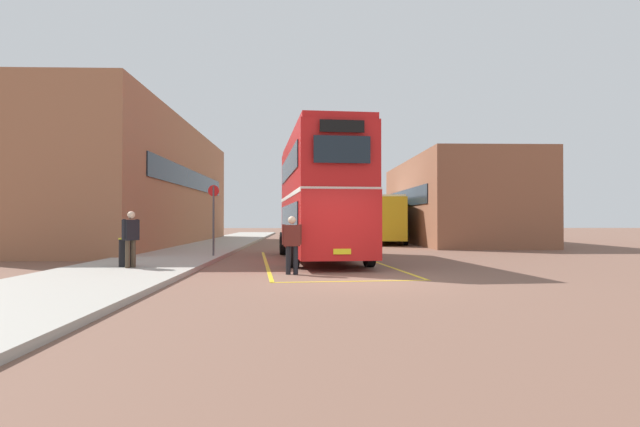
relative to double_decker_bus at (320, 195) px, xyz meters
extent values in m
plane|color=brown|center=(0.66, 7.40, -2.51)|extent=(135.60, 135.60, 0.00)
cube|color=#A39E93|center=(-5.84, 9.80, -2.44)|extent=(4.00, 57.60, 0.14)
cube|color=#9E6647|center=(-10.81, 12.08, 1.12)|extent=(6.75, 24.92, 7.26)
cube|color=#19232D|center=(-7.41, 12.08, 1.48)|extent=(0.06, 18.94, 1.10)
cube|color=brown|center=(9.42, 14.41, 0.21)|extent=(6.52, 16.43, 5.44)
cube|color=#232D38|center=(6.13, 14.41, 0.48)|extent=(0.06, 12.49, 1.10)
cylinder|color=black|center=(-1.54, 2.99, -2.01)|extent=(0.38, 1.02, 1.00)
cylinder|color=black|center=(0.93, 3.24, -2.01)|extent=(0.38, 1.02, 1.00)
cylinder|color=black|center=(-0.93, -3.24, -2.01)|extent=(0.38, 1.02, 1.00)
cylinder|color=black|center=(1.54, -2.99, -2.01)|extent=(0.38, 1.02, 1.00)
cube|color=red|center=(0.00, 0.00, -1.11)|extent=(3.37, 10.28, 2.10)
cube|color=red|center=(0.00, 0.00, 0.99)|extent=(3.35, 10.08, 2.10)
cube|color=red|center=(0.00, 0.00, 2.14)|extent=(3.24, 9.97, 0.20)
cube|color=white|center=(0.00, 0.00, -0.06)|extent=(3.39, 10.18, 0.14)
cube|color=#19232D|center=(-1.21, -0.12, -0.81)|extent=(0.84, 8.24, 0.84)
cube|color=#19232D|center=(-1.21, -0.12, 1.09)|extent=(0.84, 8.24, 0.84)
cube|color=#19232D|center=(1.21, 0.12, -0.81)|extent=(0.84, 8.24, 0.84)
cube|color=#19232D|center=(1.21, 0.12, 1.09)|extent=(0.84, 8.24, 0.84)
cube|color=#19232D|center=(0.49, -5.04, 1.09)|extent=(1.67, 0.20, 0.80)
cube|color=black|center=(0.49, -5.04, 1.77)|extent=(1.31, 0.17, 0.36)
cube|color=#19232D|center=(-0.49, 5.04, -0.71)|extent=(1.91, 0.23, 1.00)
cube|color=yellow|center=(0.49, -5.04, -1.88)|extent=(0.52, 0.08, 0.16)
cylinder|color=black|center=(3.61, 16.80, -2.05)|extent=(0.36, 0.94, 0.92)
cylinder|color=black|center=(6.13, 16.52, -2.05)|extent=(0.36, 0.94, 0.92)
cylinder|color=black|center=(3.06, 11.70, -2.05)|extent=(0.36, 0.94, 0.92)
cylinder|color=black|center=(5.57, 11.43, -2.05)|extent=(0.36, 0.94, 0.92)
cube|color=gold|center=(4.59, 14.11, -0.91)|extent=(3.36, 8.76, 2.60)
cube|color=silver|center=(4.59, 14.11, 0.45)|extent=(3.17, 8.40, 0.12)
cube|color=#19232D|center=(3.36, 14.25, -0.56)|extent=(0.77, 6.80, 0.96)
cube|color=#19232D|center=(5.83, 13.98, -0.56)|extent=(0.77, 6.80, 0.96)
cube|color=#19232D|center=(5.06, 18.38, -0.61)|extent=(1.95, 0.25, 1.10)
cylinder|color=black|center=(-0.85, -5.33, -2.11)|extent=(0.14, 0.14, 0.80)
cylinder|color=black|center=(-1.06, -5.33, -2.11)|extent=(0.14, 0.14, 0.80)
cube|color=#591E19|center=(-0.96, -5.33, -1.41)|extent=(0.47, 0.23, 0.60)
cylinder|color=#591E19|center=(-0.72, -5.33, -1.38)|extent=(0.09, 0.09, 0.57)
cylinder|color=#591E19|center=(-1.19, -5.33, -1.38)|extent=(0.09, 0.09, 0.57)
sphere|color=beige|center=(-0.96, -5.35, -0.97)|extent=(0.22, 0.22, 0.22)
cylinder|color=#473828|center=(-5.66, -4.54, -1.97)|extent=(0.14, 0.14, 0.81)
cylinder|color=#473828|center=(-5.77, -4.72, -1.97)|extent=(0.14, 0.14, 0.81)
cube|color=black|center=(-5.72, -4.63, -1.26)|extent=(0.43, 0.52, 0.61)
cylinder|color=black|center=(-5.60, -4.43, -1.23)|extent=(0.09, 0.09, 0.58)
cylinder|color=black|center=(-5.84, -4.83, -1.23)|extent=(0.09, 0.09, 0.58)
sphere|color=beige|center=(-5.70, -4.64, -0.82)|extent=(0.22, 0.22, 0.22)
cylinder|color=black|center=(-5.95, -4.25, -1.96)|extent=(0.47, 0.47, 0.82)
cylinder|color=olive|center=(-5.95, -4.25, -1.53)|extent=(0.50, 0.50, 0.04)
cylinder|color=#4C4C51|center=(-4.18, 0.55, -1.00)|extent=(0.08, 0.08, 2.74)
cylinder|color=red|center=(-4.18, 0.55, 0.18)|extent=(0.44, 0.08, 0.44)
cube|color=gold|center=(-1.99, -1.20, -2.51)|extent=(1.30, 12.05, 0.01)
cube|color=gold|center=(1.99, -0.81, -2.51)|extent=(1.30, 12.05, 0.01)
cube|color=gold|center=(0.59, -7.03, -2.51)|extent=(4.11, 0.52, 0.01)
camera|label=1|loc=(-0.61, -20.20, -0.95)|focal=29.40mm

